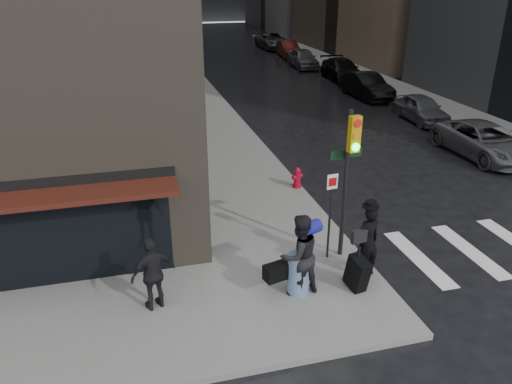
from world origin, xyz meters
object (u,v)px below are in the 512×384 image
at_px(parked_car_0, 485,141).
at_px(man_greycoat, 153,273).
at_px(traffic_light, 348,166).
at_px(man_overcoat, 365,247).
at_px(parked_car_4, 303,58).
at_px(man_jeans, 299,255).
at_px(parked_car_3, 342,70).
at_px(parked_car_6, 273,41).
at_px(parked_car_5, 288,49).
at_px(parked_car_1, 422,108).
at_px(parked_car_2, 366,86).
at_px(fire_hydrant, 297,178).

bearing_deg(parked_car_0, man_greycoat, -153.85).
bearing_deg(traffic_light, man_greycoat, -176.32).
relative_size(man_overcoat, parked_car_0, 0.42).
height_order(man_greycoat, parked_car_4, man_greycoat).
bearing_deg(man_jeans, parked_car_4, -124.83).
height_order(parked_car_3, parked_car_6, parked_car_6).
relative_size(parked_car_4, parked_car_6, 0.77).
bearing_deg(parked_car_5, parked_car_1, -86.52).
bearing_deg(parked_car_0, parked_car_2, 88.86).
distance_m(fire_hydrant, parked_car_6, 35.86).
distance_m(man_greycoat, traffic_light, 5.32).
distance_m(traffic_light, parked_car_2, 19.63).
bearing_deg(parked_car_1, traffic_light, -125.86).
relative_size(parked_car_0, parked_car_4, 1.12).
height_order(fire_hydrant, parked_car_4, parked_car_4).
height_order(fire_hydrant, parked_car_3, parked_car_3).
xyz_separation_m(parked_car_1, parked_car_5, (0.05, 22.09, 0.03)).
relative_size(man_jeans, parked_car_5, 0.48).
height_order(traffic_light, fire_hydrant, traffic_light).
distance_m(man_jeans, parked_car_5, 36.85).
relative_size(fire_hydrant, parked_car_6, 0.13).
xyz_separation_m(man_overcoat, parked_car_6, (9.79, 40.40, -0.22)).
height_order(traffic_light, parked_car_1, traffic_light).
bearing_deg(traffic_light, parked_car_6, 68.22).
height_order(fire_hydrant, parked_car_6, parked_car_6).
height_order(traffic_light, parked_car_5, traffic_light).
bearing_deg(parked_car_6, man_overcoat, -104.10).
bearing_deg(man_overcoat, man_jeans, -4.86).
xyz_separation_m(man_jeans, parked_car_6, (11.57, 40.58, -0.37)).
bearing_deg(traffic_light, parked_car_1, 42.91).
bearing_deg(man_jeans, fire_hydrant, -123.92).
bearing_deg(parked_car_5, parked_car_6, 91.27).
xyz_separation_m(man_jeans, man_greycoat, (-3.28, 0.28, -0.13)).
distance_m(parked_car_5, parked_car_6, 5.53).
bearing_deg(parked_car_2, man_jeans, -122.88).
bearing_deg(parked_car_0, parked_car_4, 89.41).
bearing_deg(parked_car_2, parked_car_6, 85.91).
distance_m(fire_hydrant, parked_car_4, 25.09).
distance_m(traffic_light, parked_car_5, 35.20).
bearing_deg(parked_car_4, man_jeans, -106.32).
bearing_deg(parked_car_5, man_overcoat, -101.73).
distance_m(man_greycoat, fire_hydrant, 7.86).
height_order(man_greycoat, parked_car_5, man_greycoat).
distance_m(man_jeans, parked_car_0, 13.15).
relative_size(traffic_light, parked_car_5, 0.93).
xyz_separation_m(man_jeans, fire_hydrant, (2.08, 6.00, -0.69)).
relative_size(man_jeans, parked_car_2, 0.45).
height_order(man_jeans, parked_car_3, man_jeans).
distance_m(man_greycoat, parked_car_3, 28.08).
bearing_deg(fire_hydrant, parked_car_6, 74.65).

